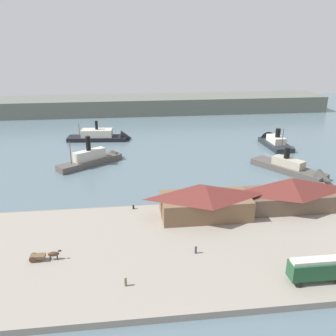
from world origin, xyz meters
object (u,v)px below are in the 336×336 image
object	(u,v)px
ferry_shed_east_terminal	(290,193)
ferry_approaching_east	(95,159)
street_tram	(317,268)
ferry_mid_harbor	(105,136)
ferry_moored_west	(273,142)
ferry_near_quay	(296,170)
ferry_shed_customs_shed	(205,201)
pedestrian_standing_center	(196,250)
pedestrian_near_east_shed	(126,282)
mooring_post_east	(133,207)
horse_cart	(44,255)

from	to	relation	value
ferry_shed_east_terminal	ferry_approaching_east	world-z (taller)	ferry_approaching_east
street_tram	ferry_mid_harbor	bearing A→B (deg)	111.56
ferry_moored_west	ferry_near_quay	distance (m)	30.35
ferry_shed_east_terminal	ferry_moored_west	world-z (taller)	ferry_shed_east_terminal
ferry_shed_customs_shed	ferry_mid_harbor	bearing A→B (deg)	109.41
pedestrian_standing_center	pedestrian_near_east_shed	distance (m)	14.85
street_tram	mooring_post_east	bearing A→B (deg)	133.43
ferry_approaching_east	ferry_near_quay	size ratio (longest dim) A/B	0.89
street_tram	pedestrian_near_east_shed	size ratio (longest dim) A/B	5.40
horse_cart	pedestrian_standing_center	distance (m)	26.76
mooring_post_east	ferry_near_quay	bearing A→B (deg)	21.77
pedestrian_standing_center	mooring_post_east	bearing A→B (deg)	118.54
pedestrian_standing_center	ferry_near_quay	distance (m)	53.65
ferry_shed_customs_shed	horse_cart	xyz separation A→B (m)	(-31.60, -13.19, -2.56)
ferry_shed_east_terminal	ferry_approaching_east	bearing A→B (deg)	139.22
horse_cart	ferry_moored_west	size ratio (longest dim) A/B	0.30
horse_cart	ferry_near_quay	size ratio (longest dim) A/B	0.23
pedestrian_standing_center	ferry_mid_harbor	world-z (taller)	ferry_mid_harbor
ferry_shed_east_terminal	mooring_post_east	bearing A→B (deg)	174.13
pedestrian_near_east_shed	ferry_near_quay	size ratio (longest dim) A/B	0.07
mooring_post_east	street_tram	bearing A→B (deg)	-46.57
ferry_shed_customs_shed	pedestrian_near_east_shed	distance (m)	28.29
mooring_post_east	pedestrian_near_east_shed	bearing A→B (deg)	-94.54
horse_cart	ferry_moored_west	world-z (taller)	ferry_moored_west
ferry_approaching_east	pedestrian_standing_center	bearing A→B (deg)	-69.03
ferry_shed_customs_shed	street_tram	world-z (taller)	ferry_shed_customs_shed
ferry_shed_customs_shed	ferry_near_quay	world-z (taller)	ferry_shed_customs_shed
pedestrian_near_east_shed	ferry_near_quay	distance (m)	68.12
horse_cart	ferry_mid_harbor	bearing A→B (deg)	84.81
ferry_shed_east_terminal	ferry_shed_customs_shed	bearing A→B (deg)	-175.71
pedestrian_standing_center	pedestrian_near_east_shed	bearing A→B (deg)	-148.83
ferry_moored_west	ferry_approaching_east	bearing A→B (deg)	-168.34
pedestrian_standing_center	ferry_approaching_east	world-z (taller)	ferry_approaching_east
ferry_approaching_east	ferry_shed_east_terminal	bearing A→B (deg)	-40.78
ferry_shed_east_terminal	pedestrian_standing_center	world-z (taller)	ferry_shed_east_terminal
pedestrian_near_east_shed	ferry_mid_harbor	distance (m)	90.83
horse_cart	ferry_approaching_east	size ratio (longest dim) A/B	0.26
ferry_mid_harbor	mooring_post_east	bearing A→B (deg)	-82.16
horse_cart	pedestrian_standing_center	bearing A→B (deg)	-2.40
mooring_post_east	horse_cart	bearing A→B (deg)	-131.49
pedestrian_near_east_shed	mooring_post_east	bearing A→B (deg)	85.46
ferry_mid_harbor	ferry_near_quay	distance (m)	71.93
ferry_shed_customs_shed	ferry_shed_east_terminal	xyz separation A→B (m)	(19.80, 1.48, 0.18)
pedestrian_near_east_shed	street_tram	bearing A→B (deg)	-4.76
ferry_shed_customs_shed	street_tram	bearing A→B (deg)	-62.77
pedestrian_standing_center	horse_cart	bearing A→B (deg)	177.60
ferry_shed_east_terminal	ferry_moored_west	bearing A→B (deg)	71.52
ferry_shed_customs_shed	pedestrian_standing_center	bearing A→B (deg)	-108.79
ferry_shed_east_terminal	horse_cart	bearing A→B (deg)	-164.07
ferry_shed_customs_shed	horse_cart	distance (m)	34.34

